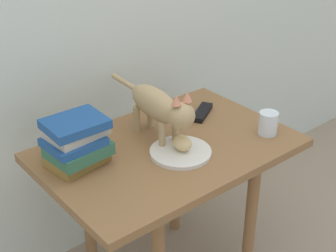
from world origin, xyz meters
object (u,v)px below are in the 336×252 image
Objects in this scene: candle_jar at (268,124)px; tv_remote at (202,112)px; book_stack at (76,142)px; side_table at (168,167)px; cat at (160,107)px; plate at (181,152)px; bread_roll at (182,143)px.

candle_jar reaches higher than tv_remote.
side_table is at bearing -18.06° from book_stack.
plate is at bearing -92.26° from cat.
side_table is 4.37× the size of book_stack.
cat is 2.38× the size of book_stack.
tv_remote is (0.26, 0.10, 0.10)m from side_table.
cat is (0.00, 0.12, 0.13)m from plate.
side_table is at bearing 98.05° from bread_roll.
book_stack is (-0.31, 0.05, -0.05)m from cat.
book_stack reaches higher than plate.
tv_remote is (0.26, 0.17, 0.00)m from plate.
tv_remote is (-0.08, 0.26, -0.03)m from candle_jar.
tv_remote is (0.56, 0.01, -0.07)m from book_stack.
bread_roll is at bearing -88.57° from cat.
candle_jar is (0.34, -0.09, 0.03)m from plate.
bread_roll is at bearing 164.12° from candle_jar.
bread_roll is at bearing -81.95° from side_table.
candle_jar reaches higher than side_table.
bread_roll is 0.40× the size of book_stack.
plate is at bearing -177.12° from tv_remote.
book_stack is at bearing 152.25° from bread_roll.
tv_remote is at bearing 107.25° from candle_jar.
tv_remote is at bearing 0.52° from book_stack.
cat is at bearing 83.07° from side_table.
bread_roll is 0.30m from tv_remote.
side_table is 0.11m from plate.
plate is at bearing -164.67° from bread_roll.
cat is 5.64× the size of candle_jar.
bread_roll is 0.15m from cat.
book_stack reaches higher than candle_jar.
cat reaches higher than plate.
plate is 0.31m from tv_remote.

